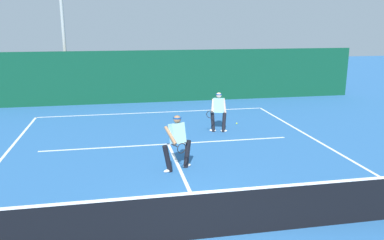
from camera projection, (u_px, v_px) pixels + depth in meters
name	position (u px, v px, depth m)	size (l,w,h in m)	color
ground_plane	(211.00, 238.00, 7.77)	(80.00, 80.00, 0.00)	#2A62A1
court_line_baseline_far	(154.00, 112.00, 18.75)	(10.77, 0.10, 0.01)	white
court_line_service	(168.00, 144.00, 13.83)	(8.78, 0.10, 0.01)	white
court_line_centre	(183.00, 177.00, 10.82)	(0.10, 6.40, 0.01)	white
tennis_net	(211.00, 214.00, 7.65)	(11.80, 0.09, 1.08)	#1E4723
player_near	(177.00, 140.00, 11.19)	(0.95, 1.02, 1.64)	black
player_far	(218.00, 110.00, 15.21)	(0.94, 0.85, 1.57)	black
tennis_ball	(237.00, 123.00, 16.57)	(0.07, 0.07, 0.07)	#D1E033
back_fence_windscreen	(149.00, 77.00, 20.89)	(23.41, 0.12, 2.79)	#0B3F29
light_pole	(63.00, 26.00, 20.47)	(0.55, 0.44, 6.49)	#9EA39E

